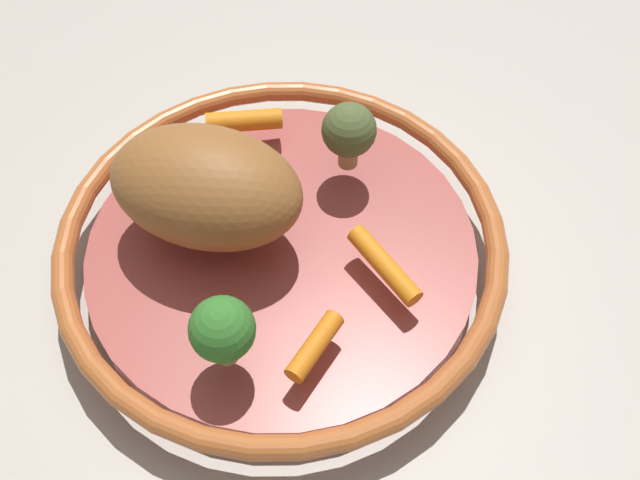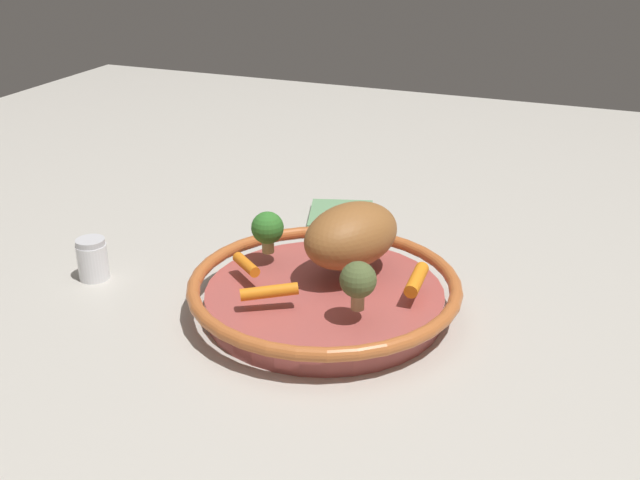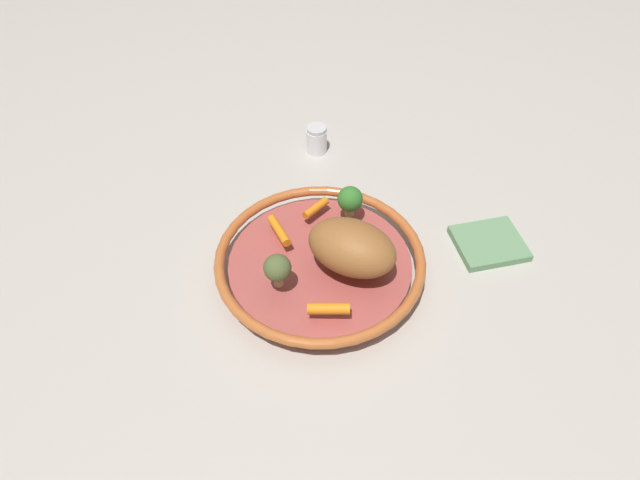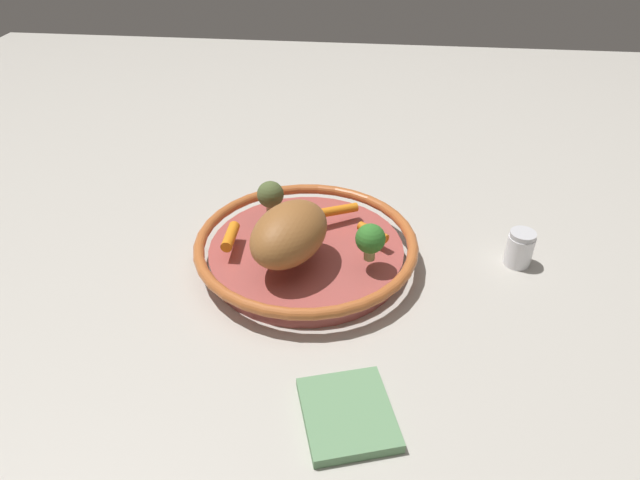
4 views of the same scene
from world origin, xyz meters
TOP-DOWN VIEW (x-y plane):
  - ground_plane at (0.00, 0.00)m, footprint 2.43×2.43m
  - serving_bowl at (0.00, 0.00)m, footprint 0.35×0.35m
  - roast_chicken_piece at (0.02, 0.05)m, footprint 0.14×0.17m
  - baby_carrot_right at (-0.04, -0.07)m, footprint 0.07×0.05m
  - baby_carrot_near_rim at (-0.10, -0.02)m, footprint 0.05×0.04m
  - baby_carrot_center at (0.11, 0.02)m, footprint 0.02×0.07m
  - broccoli_floret_mid at (0.07, -0.06)m, footprint 0.04×0.04m
  - broccoli_floret_large at (-0.10, 0.04)m, footprint 0.04×0.04m
  - salt_shaker at (-0.33, -0.03)m, footprint 0.04×0.04m
  - dish_towel at (-0.09, 0.29)m, footprint 0.13×0.14m

SIDE VIEW (x-z plane):
  - ground_plane at x=0.00m, z-range 0.00..0.00m
  - dish_towel at x=-0.09m, z-range 0.00..0.01m
  - serving_bowl at x=0.00m, z-range 0.00..0.05m
  - salt_shaker at x=-0.33m, z-range 0.00..0.06m
  - baby_carrot_near_rim at x=-0.10m, z-range 0.05..0.06m
  - baby_carrot_right at x=-0.04m, z-range 0.05..0.06m
  - baby_carrot_center at x=0.11m, z-range 0.05..0.07m
  - broccoli_floret_large at x=-0.10m, z-range 0.05..0.11m
  - broccoli_floret_mid at x=0.07m, z-range 0.05..0.11m
  - roast_chicken_piece at x=0.02m, z-range 0.05..0.13m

